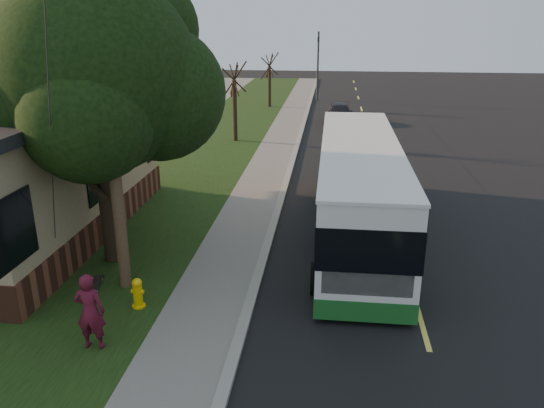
{
  "coord_description": "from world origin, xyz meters",
  "views": [
    {
      "loc": [
        1.8,
        -10.64,
        6.57
      ],
      "look_at": [
        0.18,
        3.61,
        1.5
      ],
      "focal_mm": 35.0,
      "sensor_mm": 36.0,
      "label": 1
    }
  ],
  "objects": [
    {
      "name": "dumpster",
      "position": [
        -9.2,
        9.41,
        0.76
      ],
      "size": [
        1.97,
        1.78,
        1.43
      ],
      "color": "black",
      "rests_on": "building_lot"
    },
    {
      "name": "distant_car",
      "position": [
        2.29,
        24.16,
        0.67
      ],
      "size": [
        1.66,
        3.97,
        1.34
      ],
      "primitive_type": "imported",
      "rotation": [
        0.0,
        0.0,
        0.02
      ],
      "color": "black",
      "rests_on": "ground"
    },
    {
      "name": "traffic_signal",
      "position": [
        0.5,
        34.0,
        3.16
      ],
      "size": [
        0.18,
        0.22,
        5.5
      ],
      "color": "#2D2D30",
      "rests_on": "ground"
    },
    {
      "name": "transit_bus",
      "position": [
        2.69,
        5.23,
        1.59
      ],
      "size": [
        2.54,
        10.99,
        2.98
      ],
      "color": "silver",
      "rests_on": "ground"
    },
    {
      "name": "utility_pole",
      "position": [
        -3.31,
        0.99,
        4.63
      ],
      "size": [
        2.86,
        3.21,
        9.07
      ],
      "color": "#473321",
      "rests_on": "ground"
    },
    {
      "name": "ground",
      "position": [
        0.0,
        0.0,
        0.0
      ],
      "size": [
        120.0,
        120.0,
        0.0
      ],
      "primitive_type": "plane",
      "color": "black",
      "rests_on": "ground"
    },
    {
      "name": "fire_hydrant",
      "position": [
        -2.6,
        0.0,
        0.43
      ],
      "size": [
        0.32,
        0.32,
        0.74
      ],
      "color": "yellow",
      "rests_on": "grass_verge"
    },
    {
      "name": "bare_tree_far",
      "position": [
        -3.0,
        30.0,
        2.0
      ],
      "size": [
        1.38,
        1.21,
        4.03
      ],
      "color": "black",
      "rests_on": "grass_verge"
    },
    {
      "name": "skateboarder",
      "position": [
        -2.95,
        -1.68,
        0.91
      ],
      "size": [
        0.63,
        0.43,
        1.68
      ],
      "primitive_type": "imported",
      "rotation": [
        0.0,
        0.0,
        3.19
      ],
      "color": "#531022",
      "rests_on": "grass_verge"
    },
    {
      "name": "road",
      "position": [
        4.0,
        10.0,
        0.01
      ],
      "size": [
        8.0,
        80.0,
        0.01
      ],
      "primitive_type": "cube",
      "color": "black",
      "rests_on": "ground"
    },
    {
      "name": "grass_verge",
      "position": [
        -4.5,
        10.0,
        0.04
      ],
      "size": [
        5.0,
        80.0,
        0.07
      ],
      "primitive_type": "cube",
      "color": "black",
      "rests_on": "ground"
    },
    {
      "name": "curb",
      "position": [
        0.0,
        10.0,
        0.06
      ],
      "size": [
        0.25,
        80.0,
        0.12
      ],
      "primitive_type": "cube",
      "color": "gray",
      "rests_on": "ground"
    },
    {
      "name": "bare_tree_near",
      "position": [
        -3.5,
        18.0,
        2.15
      ],
      "size": [
        1.38,
        1.21,
        4.31
      ],
      "color": "black",
      "rests_on": "grass_verge"
    },
    {
      "name": "skateboard_main",
      "position": [
        -4.04,
        0.88,
        0.13
      ],
      "size": [
        0.42,
        0.92,
        0.08
      ],
      "color": "black",
      "rests_on": "grass_verge"
    },
    {
      "name": "sidewalk",
      "position": [
        -1.0,
        10.0,
        0.04
      ],
      "size": [
        2.0,
        80.0,
        0.08
      ],
      "primitive_type": "cube",
      "color": "slate",
      "rests_on": "ground"
    },
    {
      "name": "leafy_tree",
      "position": [
        -4.17,
        2.65,
        5.17
      ],
      "size": [
        6.3,
        6.0,
        7.8
      ],
      "color": "black",
      "rests_on": "grass_verge"
    }
  ]
}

